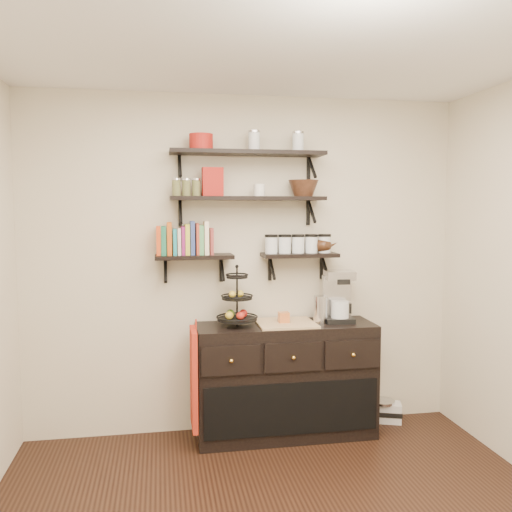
# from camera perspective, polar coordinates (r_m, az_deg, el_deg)

# --- Properties ---
(ceiling) EXTENTS (3.50, 3.50, 0.02)m
(ceiling) POSITION_cam_1_polar(r_m,az_deg,el_deg) (2.80, 4.92, 23.57)
(ceiling) COLOR white
(ceiling) RESTS_ON back_wall
(back_wall) EXTENTS (3.50, 0.02, 2.70)m
(back_wall) POSITION_cam_1_polar(r_m,az_deg,el_deg) (4.39, -1.14, -0.93)
(back_wall) COLOR beige
(back_wall) RESTS_ON ground
(shelf_top) EXTENTS (1.20, 0.27, 0.23)m
(shelf_top) POSITION_cam_1_polar(r_m,az_deg,el_deg) (4.26, -0.88, 10.76)
(shelf_top) COLOR black
(shelf_top) RESTS_ON back_wall
(shelf_mid) EXTENTS (1.20, 0.27, 0.23)m
(shelf_mid) POSITION_cam_1_polar(r_m,az_deg,el_deg) (4.24, -0.87, 6.04)
(shelf_mid) COLOR black
(shelf_mid) RESTS_ON back_wall
(shelf_low_left) EXTENTS (0.60, 0.25, 0.23)m
(shelf_low_left) POSITION_cam_1_polar(r_m,az_deg,el_deg) (4.22, -6.53, -0.15)
(shelf_low_left) COLOR black
(shelf_low_left) RESTS_ON back_wall
(shelf_low_right) EXTENTS (0.60, 0.25, 0.23)m
(shelf_low_right) POSITION_cam_1_polar(r_m,az_deg,el_deg) (4.36, 4.57, 0.03)
(shelf_low_right) COLOR black
(shelf_low_right) RESTS_ON back_wall
(cookbooks) EXTENTS (0.43, 0.15, 0.26)m
(cookbooks) POSITION_cam_1_polar(r_m,az_deg,el_deg) (4.21, -7.26, 1.70)
(cookbooks) COLOR #D14517
(cookbooks) RESTS_ON shelf_low_left
(glass_canisters) EXTENTS (0.54, 0.10, 0.13)m
(glass_canisters) POSITION_cam_1_polar(r_m,az_deg,el_deg) (4.34, 4.45, 1.17)
(glass_canisters) COLOR silver
(glass_canisters) RESTS_ON shelf_low_right
(sideboard) EXTENTS (1.40, 0.50, 0.92)m
(sideboard) POSITION_cam_1_polar(r_m,az_deg,el_deg) (4.41, 3.13, -12.87)
(sideboard) COLOR black
(sideboard) RESTS_ON floor
(fruit_stand) EXTENTS (0.31, 0.31, 0.45)m
(fruit_stand) POSITION_cam_1_polar(r_m,az_deg,el_deg) (4.19, -1.98, -5.28)
(fruit_stand) COLOR black
(fruit_stand) RESTS_ON sideboard
(candle) EXTENTS (0.08, 0.08, 0.08)m
(candle) POSITION_cam_1_polar(r_m,az_deg,el_deg) (4.28, 2.93, -6.45)
(candle) COLOR #BC602B
(candle) RESTS_ON sideboard
(coffee_maker) EXTENTS (0.25, 0.24, 0.41)m
(coffee_maker) POSITION_cam_1_polar(r_m,az_deg,el_deg) (4.40, 8.64, -4.31)
(coffee_maker) COLOR black
(coffee_maker) RESTS_ON sideboard
(thermal_carafe) EXTENTS (0.11, 0.11, 0.22)m
(thermal_carafe) POSITION_cam_1_polar(r_m,az_deg,el_deg) (4.32, 6.81, -5.63)
(thermal_carafe) COLOR silver
(thermal_carafe) RESTS_ON sideboard
(apron) EXTENTS (0.04, 0.32, 0.75)m
(apron) POSITION_cam_1_polar(r_m,az_deg,el_deg) (4.19, -6.56, -12.68)
(apron) COLOR #982710
(apron) RESTS_ON sideboard
(radio) EXTENTS (0.34, 0.26, 0.18)m
(radio) POSITION_cam_1_polar(r_m,az_deg,el_deg) (4.91, 13.19, -15.58)
(radio) COLOR silver
(radio) RESTS_ON floor
(recipe_box) EXTENTS (0.17, 0.08, 0.22)m
(recipe_box) POSITION_cam_1_polar(r_m,az_deg,el_deg) (4.20, -4.59, 7.78)
(recipe_box) COLOR #9F1812
(recipe_box) RESTS_ON shelf_mid
(walnut_bowl) EXTENTS (0.24, 0.24, 0.13)m
(walnut_bowl) POSITION_cam_1_polar(r_m,az_deg,el_deg) (4.33, 5.01, 7.11)
(walnut_bowl) COLOR black
(walnut_bowl) RESTS_ON shelf_mid
(ramekins) EXTENTS (0.09, 0.09, 0.10)m
(ramekins) POSITION_cam_1_polar(r_m,az_deg,el_deg) (4.25, 0.36, 6.93)
(ramekins) COLOR white
(ramekins) RESTS_ON shelf_mid
(teapot) EXTENTS (0.19, 0.15, 0.14)m
(teapot) POSITION_cam_1_polar(r_m,az_deg,el_deg) (4.40, 7.10, 1.24)
(teapot) COLOR #351D10
(teapot) RESTS_ON shelf_low_right
(red_pot) EXTENTS (0.18, 0.18, 0.12)m
(red_pot) POSITION_cam_1_polar(r_m,az_deg,el_deg) (4.22, -5.80, 11.85)
(red_pot) COLOR #9F1812
(red_pot) RESTS_ON shelf_top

